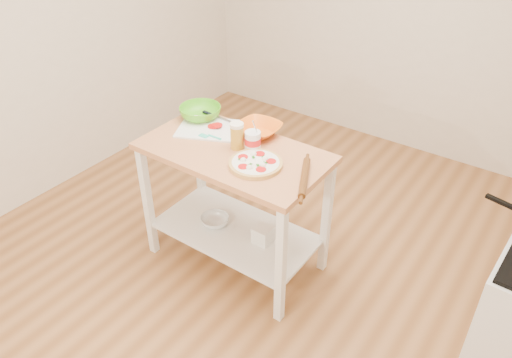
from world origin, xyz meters
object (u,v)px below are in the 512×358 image
Objects in this scene: spatula at (210,136)px; orange_bowl at (259,129)px; knife at (214,116)px; green_bowl at (200,113)px; yogurt_tub at (253,141)px; shelf_glass_bowl at (215,221)px; cutting_board at (209,128)px; shelf_bin at (263,235)px; rolling_pin at (304,178)px; prep_island at (234,184)px; pizza at (256,163)px; beer_pint at (237,136)px.

orange_bowl reaches higher than spatula.
green_bowl is (-0.07, -0.06, 0.03)m from knife.
yogurt_tub reaches higher than shelf_glass_bowl.
spatula is at bearing -133.74° from orange_bowl.
green_bowl reaches higher than orange_bowl.
cutting_board is 2.48× the size of shelf_glass_bowl.
yogurt_tub reaches higher than green_bowl.
shelf_bin is (0.65, -0.19, -0.63)m from green_bowl.
rolling_pin is at bearing -14.28° from green_bowl.
pizza reaches higher than prep_island.
orange_bowl is (0.30, 0.13, 0.03)m from cutting_board.
green_bowl is (-0.44, 0.20, 0.30)m from prep_island.
beer_pint is 1.47× the size of shelf_bin.
cutting_board is at bearing -30.62° from green_bowl.
beer_pint is (0.21, 0.01, 0.07)m from spatula.
cutting_board is 0.39m from yogurt_tub.
green_bowl is at bearing 165.72° from rolling_pin.
pizza is at bearing -5.74° from shelf_glass_bowl.
yogurt_tub is at bearing -17.50° from knife.
cutting_board is at bearing 163.82° from beer_pint.
cutting_board is at bearing 168.99° from rolling_pin.
pizza is at bearing -44.98° from cutting_board.
spatula reaches higher than shelf_glass_bowl.
yogurt_tub is at bearing -31.19° from cutting_board.
yogurt_tub is at bearing 22.92° from shelf_glass_bowl.
cutting_board is at bearing 173.67° from yogurt_tub.
orange_bowl reaches higher than pizza.
pizza is 0.24m from beer_pint.
shelf_glass_bowl is (-0.16, -0.06, -0.69)m from beer_pint.
yogurt_tub is 0.66m from shelf_bin.
yogurt_tub is (0.30, 0.05, 0.04)m from spatula.
shelf_bin is at bearing 6.77° from shelf_glass_bowl.
spatula is at bearing 133.23° from shelf_glass_bowl.
shelf_glass_bowl is at bearing -169.03° from prep_island.
cutting_board is 3.26× the size of spatula.
knife is at bearing 144.36° from prep_island.
prep_island is 7.78× the size of spatula.
yogurt_tub reaches higher than rolling_pin.
spatula is 0.73m from shelf_bin.
prep_island is at bearing -46.96° from cutting_board.
beer_pint reaches higher than shelf_bin.
pizza reaches higher than knife.
orange_bowl is 0.69m from shelf_bin.
green_bowl reaches higher than prep_island.
orange_bowl is at bearing 87.09° from prep_island.
yogurt_tub is 1.84× the size of shelf_bin.
spatula is (-0.21, 0.02, 0.27)m from prep_island.
shelf_bin is (0.51, -0.10, -0.59)m from cutting_board.
knife is 1.60× the size of beer_pint.
beer_pint is 0.70m from shelf_bin.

